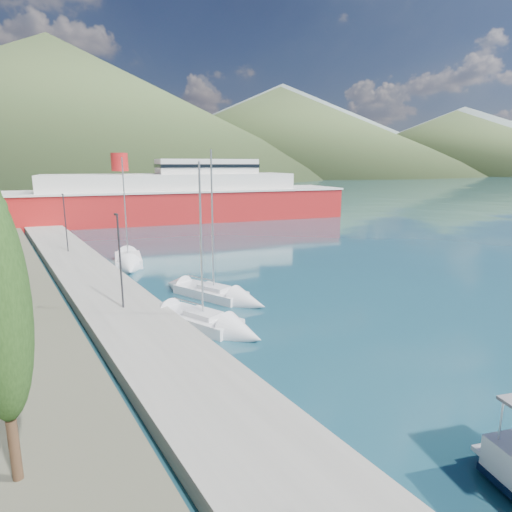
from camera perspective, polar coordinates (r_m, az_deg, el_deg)
ground at (r=132.34m, az=-25.37°, el=6.72°), size 1400.00×1400.00×0.00m
quay at (r=38.81m, az=-21.17°, el=-2.80°), size 5.00×88.00×0.80m
hills_far at (r=651.90m, az=-19.13°, el=17.46°), size 1480.00×900.00×180.00m
hills_near at (r=401.98m, az=-16.25°, el=17.31°), size 1010.00×520.00×115.00m
lamp_posts at (r=27.03m, az=-16.98°, el=-0.73°), size 0.15×47.45×6.06m
sailboat_near at (r=26.01m, az=-4.64°, el=-9.47°), size 4.83×7.89×10.90m
sailboat_mid at (r=31.50m, az=-3.49°, el=-5.57°), size 4.88×8.37×11.71m
sailboat_far at (r=43.28m, az=-16.57°, el=-1.10°), size 4.29×8.19×11.49m
ferry at (r=77.99m, az=-10.92°, el=7.44°), size 63.45×25.12×12.33m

